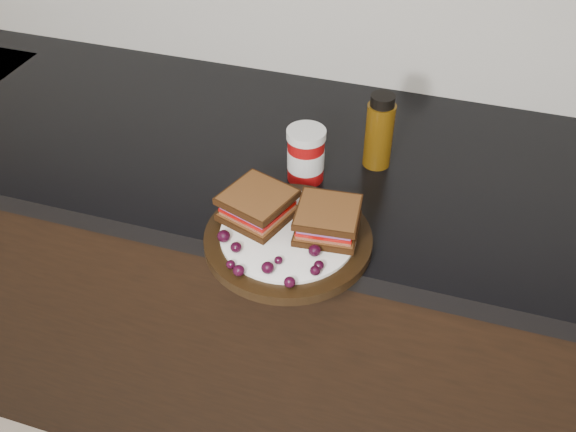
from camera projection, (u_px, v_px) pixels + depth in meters
name	position (u px, v px, depth m)	size (l,w,h in m)	color
base_cabinets	(317.00, 313.00, 1.57)	(3.96, 0.58, 0.86)	black
countertop	(324.00, 164.00, 1.28)	(3.98, 0.60, 0.04)	black
plate	(288.00, 239.00, 1.07)	(0.28, 0.28, 0.02)	black
sandwich_left	(258.00, 205.00, 1.07)	(0.10, 0.10, 0.05)	#602F19
sandwich_right	(328.00, 220.00, 1.05)	(0.10, 0.10, 0.05)	#602F19
grape_0	(224.00, 236.00, 1.04)	(0.02, 0.02, 0.02)	black
grape_1	(236.00, 247.00, 1.02)	(0.02, 0.02, 0.02)	black
grape_2	(231.00, 264.00, 0.99)	(0.01, 0.01, 0.01)	black
grape_3	(239.00, 271.00, 0.98)	(0.02, 0.02, 0.02)	black
grape_4	(268.00, 268.00, 0.98)	(0.02, 0.02, 0.02)	black
grape_5	(278.00, 260.00, 1.00)	(0.01, 0.01, 0.01)	black
grape_6	(290.00, 282.00, 0.96)	(0.02, 0.02, 0.02)	black
grape_7	(315.00, 271.00, 0.98)	(0.02, 0.02, 0.02)	black
grape_8	(319.00, 265.00, 0.99)	(0.02, 0.02, 0.02)	black
grape_9	(315.00, 251.00, 1.01)	(0.02, 0.02, 0.02)	black
grape_10	(345.00, 240.00, 1.03)	(0.02, 0.02, 0.02)	black
grape_11	(334.00, 238.00, 1.03)	(0.02, 0.02, 0.02)	black
grape_12	(338.00, 227.00, 1.05)	(0.02, 0.02, 0.02)	black
grape_13	(328.00, 216.00, 1.08)	(0.02, 0.02, 0.01)	black
grape_14	(265.00, 204.00, 1.10)	(0.02, 0.02, 0.02)	black
grape_15	(263.00, 215.00, 1.08)	(0.02, 0.02, 0.02)	black
grape_16	(242.00, 219.00, 1.07)	(0.02, 0.02, 0.02)	black
grape_17	(240.00, 219.00, 1.07)	(0.02, 0.02, 0.02)	black
grape_18	(262.00, 205.00, 1.10)	(0.02, 0.02, 0.02)	black
grape_19	(259.00, 208.00, 1.09)	(0.02, 0.02, 0.02)	black
grape_20	(248.00, 224.00, 1.06)	(0.02, 0.02, 0.02)	black
condiment_jar	(306.00, 155.00, 1.18)	(0.07, 0.07, 0.11)	#970B0B
oil_bottle	(379.00, 131.00, 1.20)	(0.05, 0.05, 0.15)	#503208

